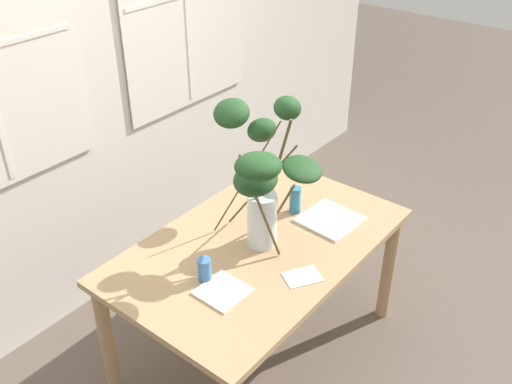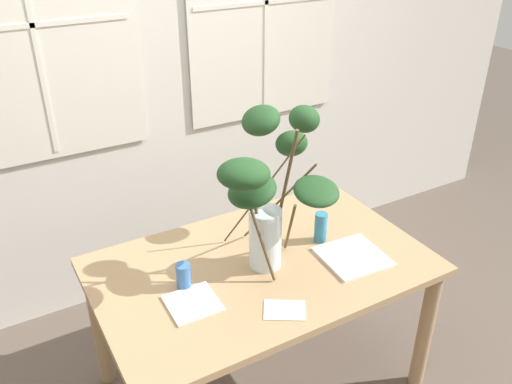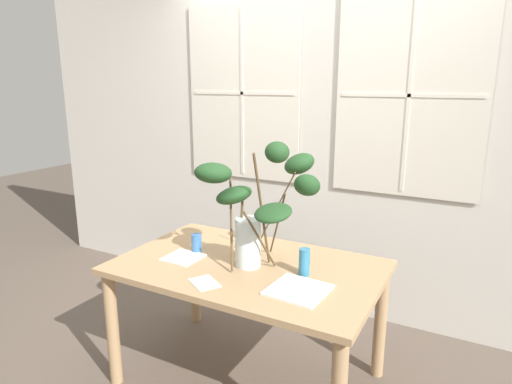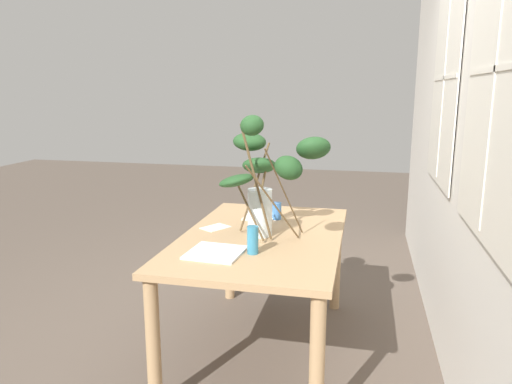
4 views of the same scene
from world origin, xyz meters
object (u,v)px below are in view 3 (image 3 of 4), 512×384
Objects in this scene: dining_table at (248,281)px; vase_with_branches at (258,199)px; plate_square_right at (298,290)px; drinking_glass_blue_right at (304,262)px; drinking_glass_blue_left at (197,243)px; plate_square_left at (183,257)px.

dining_table is 2.02× the size of vase_with_branches.
drinking_glass_blue_right is at bearing 103.72° from plate_square_right.
vase_with_branches is at bearing 0.97° from drinking_glass_blue_left.
plate_square_right is at bearing -30.67° from vase_with_branches.
dining_table is at bearing 14.77° from plate_square_left.
drinking_glass_blue_right is at bearing 0.19° from drinking_glass_blue_left.
drinking_glass_blue_left reaches higher than plate_square_right.
drinking_glass_blue_left is 0.56× the size of plate_square_left.
drinking_glass_blue_left is at bearing 165.84° from plate_square_right.
vase_with_branches is (0.05, 0.03, 0.49)m from dining_table.
drinking_glass_blue_right is 0.21m from plate_square_right.
drinking_glass_blue_right reaches higher than plate_square_right.
vase_with_branches reaches higher than drinking_glass_blue_left.
drinking_glass_blue_right is at bearing 9.64° from plate_square_left.
vase_with_branches is 4.95× the size of drinking_glass_blue_right.
plate_square_right is at bearing -76.28° from drinking_glass_blue_right.
dining_table is 0.49m from vase_with_branches.
plate_square_left is (-0.72, -0.12, -0.07)m from drinking_glass_blue_right.
drinking_glass_blue_left is 0.77× the size of drinking_glass_blue_right.
dining_table is at bearing -152.96° from vase_with_branches.
plate_square_right is at bearing -14.16° from drinking_glass_blue_left.
vase_with_branches is 2.64× the size of plate_square_right.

